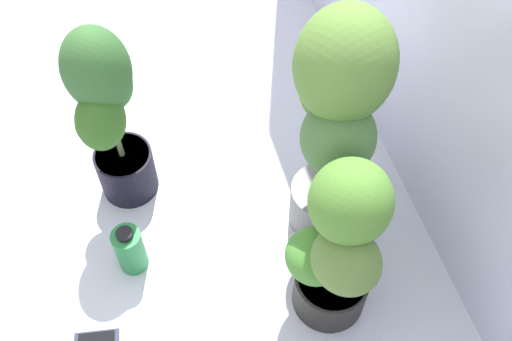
# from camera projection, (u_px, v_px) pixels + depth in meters

# --- Properties ---
(ground_plane) EXTENTS (8.00, 8.00, 0.00)m
(ground_plane) POSITION_uv_depth(u_px,v_px,m) (182.00, 238.00, 2.16)
(ground_plane) COLOR silver
(ground_plane) RESTS_ON ground
(potted_plant_back_center) EXTENTS (0.42, 0.39, 0.95)m
(potted_plant_back_center) POSITION_uv_depth(u_px,v_px,m) (337.00, 112.00, 1.73)
(potted_plant_back_center) COLOR slate
(potted_plant_back_center) RESTS_ON ground
(potted_plant_front_left) EXTENTS (0.33, 0.27, 0.76)m
(potted_plant_front_left) POSITION_uv_depth(u_px,v_px,m) (108.00, 112.00, 1.94)
(potted_plant_front_left) COLOR black
(potted_plant_front_left) RESTS_ON ground
(potted_plant_back_right) EXTENTS (0.38, 0.34, 0.73)m
(potted_plant_back_right) POSITION_uv_depth(u_px,v_px,m) (339.00, 242.00, 1.70)
(potted_plant_back_right) COLOR #262621
(potted_plant_back_right) RESTS_ON ground
(cell_phone) EXTENTS (0.09, 0.15, 0.01)m
(cell_phone) POSITION_uv_depth(u_px,v_px,m) (97.00, 341.00, 1.94)
(cell_phone) COLOR #292F42
(cell_phone) RESTS_ON ground
(nutrient_bottle) EXTENTS (0.10, 0.10, 0.21)m
(nutrient_bottle) POSITION_uv_depth(u_px,v_px,m) (130.00, 249.00, 2.03)
(nutrient_bottle) COLOR #278341
(nutrient_bottle) RESTS_ON ground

